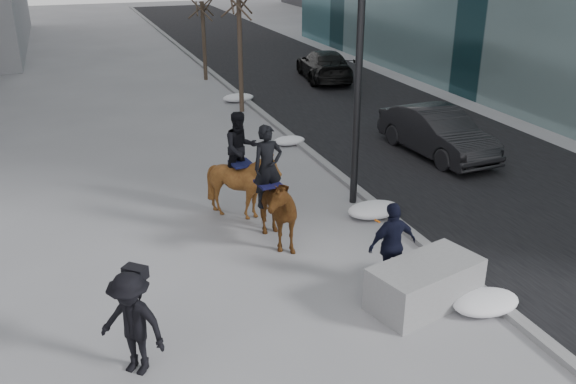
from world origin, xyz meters
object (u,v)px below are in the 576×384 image
object	(u,v)px
planter	(425,284)
mounted_left	(270,202)
car_near	(437,132)
mounted_right	(243,177)

from	to	relation	value
planter	mounted_left	distance (m)	3.90
car_near	mounted_left	xyz separation A→B (m)	(-6.86, -3.94, 0.27)
planter	mounted_left	size ratio (longest dim) A/B	0.78
planter	mounted_left	bearing A→B (deg)	119.54
mounted_left	car_near	bearing A→B (deg)	29.87
mounted_left	mounted_right	world-z (taller)	mounted_left
mounted_left	planter	bearing A→B (deg)	-60.46
car_near	mounted_right	xyz separation A→B (m)	(-7.02, -2.37, 0.31)
planter	mounted_right	xyz separation A→B (m)	(-2.06, 4.92, 0.63)
car_near	mounted_right	bearing A→B (deg)	-165.31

